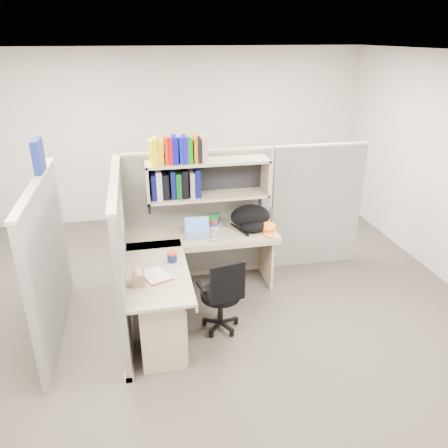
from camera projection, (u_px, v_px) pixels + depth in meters
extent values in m
plane|color=#342F28|center=(211.00, 313.00, 4.87)|extent=(6.00, 6.00, 0.00)
plane|color=#BAB4A8|center=(178.00, 136.00, 7.02)|extent=(6.00, 0.00, 6.00)
plane|color=silver|center=(208.00, 54.00, 3.79)|extent=(6.00, 6.00, 0.00)
cube|color=slate|center=(198.00, 217.00, 5.35)|extent=(1.80, 0.06, 1.60)
cube|color=tan|center=(196.00, 152.00, 5.03)|extent=(1.80, 0.08, 0.03)
cube|color=slate|center=(122.00, 257.00, 4.38)|extent=(0.06, 1.80, 1.60)
cube|color=tan|center=(114.00, 180.00, 4.05)|extent=(0.08, 1.80, 0.03)
cube|color=slate|center=(49.00, 264.00, 4.25)|extent=(0.06, 1.80, 1.60)
cube|color=slate|center=(316.00, 208.00, 5.64)|extent=(1.20, 0.06, 1.60)
cube|color=navy|center=(38.00, 156.00, 4.17)|extent=(0.07, 0.27, 0.32)
cube|color=white|center=(122.00, 215.00, 4.36)|extent=(0.00, 0.21, 0.28)
cube|color=tan|center=(208.00, 162.00, 4.89)|extent=(1.40, 0.34, 0.03)
cube|color=tan|center=(208.00, 196.00, 5.06)|extent=(1.40, 0.34, 0.03)
cube|color=tan|center=(147.00, 183.00, 4.85)|extent=(0.03, 0.34, 0.44)
cube|color=tan|center=(266.00, 176.00, 5.10)|extent=(0.03, 0.34, 0.44)
cube|color=black|center=(206.00, 175.00, 5.12)|extent=(1.38, 0.01, 0.41)
cube|color=#FFFE05|center=(151.00, 152.00, 4.71)|extent=(0.03, 0.20, 0.26)
cube|color=yellow|center=(155.00, 151.00, 4.71)|extent=(0.05, 0.20, 0.29)
cube|color=#D6AC04|center=(160.00, 152.00, 4.72)|extent=(0.06, 0.20, 0.26)
cube|color=#B92507|center=(166.00, 150.00, 4.73)|extent=(0.04, 0.20, 0.29)
cube|color=#AF070C|center=(170.00, 151.00, 4.74)|extent=(0.05, 0.20, 0.26)
cube|color=#0705A9|center=(175.00, 150.00, 4.75)|extent=(0.06, 0.20, 0.29)
cube|color=#041E8F|center=(180.00, 151.00, 4.76)|extent=(0.04, 0.20, 0.26)
cube|color=#1A05AB|center=(184.00, 149.00, 4.77)|extent=(0.04, 0.20, 0.29)
cube|color=#087111|center=(189.00, 150.00, 4.78)|extent=(0.06, 0.20, 0.26)
cube|color=#E96505|center=(195.00, 149.00, 4.79)|extent=(0.04, 0.20, 0.29)
cube|color=black|center=(199.00, 150.00, 4.80)|extent=(0.05, 0.20, 0.26)
cube|color=tan|center=(204.00, 148.00, 4.80)|extent=(0.06, 0.20, 0.29)
cube|color=#07084A|center=(153.00, 186.00, 4.90)|extent=(0.05, 0.24, 0.29)
cube|color=beige|center=(159.00, 184.00, 4.90)|extent=(0.06, 0.24, 0.32)
cube|color=black|center=(165.00, 185.00, 4.92)|extent=(0.07, 0.24, 0.29)
cube|color=#060C45|center=(172.00, 183.00, 4.93)|extent=(0.05, 0.24, 0.32)
cube|color=#094412|center=(178.00, 184.00, 4.95)|extent=(0.06, 0.24, 0.29)
cube|color=black|center=(184.00, 183.00, 4.96)|extent=(0.07, 0.24, 0.32)
cube|color=gray|center=(191.00, 183.00, 4.98)|extent=(0.05, 0.24, 0.29)
cube|color=#070D4E|center=(197.00, 182.00, 4.98)|extent=(0.06, 0.24, 0.32)
cube|color=tan|center=(202.00, 234.00, 5.09)|extent=(1.74, 0.60, 0.03)
cube|color=tan|center=(157.00, 271.00, 4.30)|extent=(0.60, 1.34, 0.03)
cube|color=tan|center=(206.00, 248.00, 4.84)|extent=(1.74, 0.02, 0.07)
cube|color=tan|center=(187.00, 271.00, 4.36)|extent=(0.02, 1.34, 0.07)
cube|color=tan|center=(162.00, 324.00, 4.13)|extent=(0.40, 0.55, 0.68)
cube|color=tan|center=(183.00, 304.00, 4.09)|extent=(0.02, 0.50, 0.16)
cube|color=tan|center=(184.00, 319.00, 4.16)|extent=(0.02, 0.50, 0.16)
cube|color=tan|center=(185.00, 338.00, 4.25)|extent=(0.02, 0.50, 0.22)
cube|color=#B2B2B7|center=(184.00, 303.00, 4.09)|extent=(0.01, 0.12, 0.01)
cube|color=tan|center=(266.00, 254.00, 5.41)|extent=(0.03, 0.55, 0.70)
cylinder|color=navy|center=(172.00, 257.00, 4.43)|extent=(0.10, 0.10, 0.09)
cylinder|color=red|center=(172.00, 253.00, 4.41)|extent=(0.11, 0.11, 0.02)
ellipsoid|color=#7D9BB2|center=(214.00, 239.00, 4.89)|extent=(0.12, 0.10, 0.04)
cylinder|color=silver|center=(202.00, 222.00, 5.25)|extent=(0.07, 0.07, 0.10)
cylinder|color=black|center=(220.00, 294.00, 4.45)|extent=(0.41, 0.41, 0.06)
cube|color=black|center=(228.00, 283.00, 4.20)|extent=(0.36, 0.11, 0.41)
cylinder|color=black|center=(220.00, 308.00, 4.52)|extent=(0.05, 0.05, 0.36)
cylinder|color=black|center=(221.00, 325.00, 4.60)|extent=(0.39, 0.39, 0.09)
cube|color=black|center=(201.00, 287.00, 4.33)|extent=(0.08, 0.23, 0.04)
cube|color=black|center=(239.00, 279.00, 4.47)|extent=(0.08, 0.23, 0.04)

